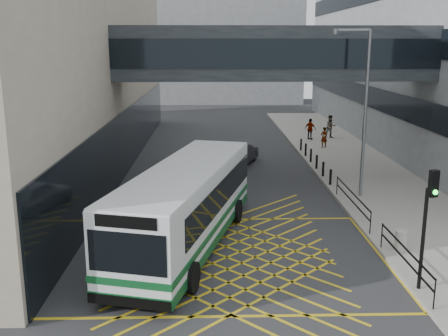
{
  "coord_description": "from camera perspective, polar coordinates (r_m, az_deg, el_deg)",
  "views": [
    {
      "loc": [
        -0.58,
        -18.83,
        8.01
      ],
      "look_at": [
        0.0,
        4.0,
        2.6
      ],
      "focal_mm": 42.0,
      "sensor_mm": 36.0,
      "label": 1
    }
  ],
  "objects": [
    {
      "name": "ground",
      "position": [
        20.47,
        0.29,
        -9.71
      ],
      "size": [
        120.0,
        120.0,
        0.0
      ],
      "primitive_type": "plane",
      "color": "#333335"
    },
    {
      "name": "kerb_railings",
      "position": [
        22.82,
        15.85,
        -5.41
      ],
      "size": [
        0.05,
        12.54,
        1.0
      ],
      "color": "black",
      "rests_on": "pavement"
    },
    {
      "name": "car_silver",
      "position": [
        35.04,
        0.52,
        1.33
      ],
      "size": [
        3.15,
        5.03,
        1.45
      ],
      "primitive_type": "imported",
      "rotation": [
        0.0,
        0.0,
        2.87
      ],
      "color": "gray",
      "rests_on": "ground"
    },
    {
      "name": "litter_bin",
      "position": [
        21.72,
        18.69,
        -7.48
      ],
      "size": [
        0.46,
        0.46,
        0.79
      ],
      "primitive_type": "cylinder",
      "color": "#ADA89E",
      "rests_on": "pavement"
    },
    {
      "name": "street_lamp",
      "position": [
        27.85,
        14.78,
        6.82
      ],
      "size": [
        1.96,
        0.6,
        8.61
      ],
      "rotation": [
        0.0,
        0.0,
        -0.19
      ],
      "color": "slate",
      "rests_on": "pavement"
    },
    {
      "name": "traffic_light",
      "position": [
        17.84,
        21.33,
        -4.58
      ],
      "size": [
        0.33,
        0.48,
        4.06
      ],
      "rotation": [
        0.0,
        0.0,
        0.36
      ],
      "color": "black",
      "rests_on": "pavement"
    },
    {
      "name": "bollards",
      "position": [
        35.29,
        9.74,
        1.03
      ],
      "size": [
        0.14,
        10.14,
        0.9
      ],
      "color": "black",
      "rests_on": "pavement"
    },
    {
      "name": "building_far",
      "position": [
        78.85,
        -2.56,
        14.03
      ],
      "size": [
        28.0,
        16.0,
        18.0
      ],
      "primitive_type": "cube",
      "color": "gray",
      "rests_on": "ground"
    },
    {
      "name": "skybridge",
      "position": [
        31.04,
        5.29,
        12.33
      ],
      "size": [
        20.0,
        4.1,
        3.0
      ],
      "color": "#2B3035",
      "rests_on": "ground"
    },
    {
      "name": "pedestrian_c",
      "position": [
        44.79,
        9.38,
        4.2
      ],
      "size": [
        1.13,
        1.04,
        1.76
      ],
      "primitive_type": "imported",
      "rotation": [
        0.0,
        0.0,
        2.47
      ],
      "color": "gray",
      "rests_on": "pavement"
    },
    {
      "name": "car_white",
      "position": [
        26.28,
        -5.68,
        -2.77
      ],
      "size": [
        3.33,
        5.1,
        1.5
      ],
      "primitive_type": "imported",
      "rotation": [
        0.0,
        0.0,
        3.46
      ],
      "color": "silver",
      "rests_on": "ground"
    },
    {
      "name": "bus",
      "position": [
        21.07,
        -3.98,
        -3.91
      ],
      "size": [
        5.62,
        12.12,
        3.32
      ],
      "rotation": [
        0.0,
        0.0,
        -0.26
      ],
      "color": "white",
      "rests_on": "ground"
    },
    {
      "name": "car_dark",
      "position": [
        35.74,
        1.71,
        1.55
      ],
      "size": [
        3.27,
        4.94,
        1.44
      ],
      "primitive_type": "imported",
      "rotation": [
        0.0,
        0.0,
        2.79
      ],
      "color": "black",
      "rests_on": "ground"
    },
    {
      "name": "pedestrian_b",
      "position": [
        45.96,
        11.52,
        4.43
      ],
      "size": [
        0.96,
        0.58,
        1.92
      ],
      "primitive_type": "imported",
      "rotation": [
        0.0,
        0.0,
        0.04
      ],
      "color": "gray",
      "rests_on": "pavement"
    },
    {
      "name": "box_junction",
      "position": [
        20.47,
        0.29,
        -9.7
      ],
      "size": [
        12.0,
        9.0,
        0.01
      ],
      "color": "gold",
      "rests_on": "ground"
    },
    {
      "name": "pavement",
      "position": [
        36.04,
        14.0,
        0.21
      ],
      "size": [
        6.0,
        54.0,
        0.16
      ],
      "primitive_type": "cube",
      "color": "#9C978E",
      "rests_on": "ground"
    },
    {
      "name": "pedestrian_a",
      "position": [
        41.51,
        10.83,
        3.3
      ],
      "size": [
        0.75,
        0.65,
        1.59
      ],
      "primitive_type": "imported",
      "rotation": [
        0.0,
        0.0,
        3.51
      ],
      "color": "gray",
      "rests_on": "pavement"
    }
  ]
}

